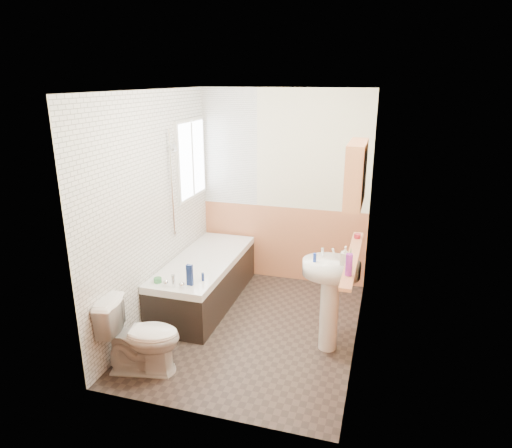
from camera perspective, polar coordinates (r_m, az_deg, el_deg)
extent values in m
plane|color=#2F2621|center=(5.12, -0.49, -12.86)|extent=(2.80, 2.80, 0.00)
plane|color=white|center=(4.40, -0.57, 16.38)|extent=(2.80, 2.80, 0.00)
cube|color=#EEE7C5|center=(5.92, 3.45, 4.52)|extent=(2.20, 0.02, 2.50)
cube|color=#EEE7C5|center=(3.37, -7.55, -6.21)|extent=(2.20, 0.02, 2.50)
cube|color=#EEE7C5|center=(5.03, -12.73, 1.67)|extent=(0.02, 2.80, 2.50)
cube|color=#EEE7C5|center=(4.43, 13.36, -0.58)|extent=(0.02, 2.80, 2.50)
cube|color=#D88558|center=(4.71, 12.43, -9.24)|extent=(0.01, 2.80, 1.00)
cube|color=#D88558|center=(3.75, -6.92, -16.60)|extent=(2.20, 0.01, 1.00)
cube|color=#D88558|center=(6.12, 3.27, -2.38)|extent=(2.20, 0.01, 1.00)
cube|color=white|center=(5.02, -12.51, 1.66)|extent=(0.01, 2.80, 2.50)
cube|color=white|center=(6.01, -3.36, 9.56)|extent=(0.75, 0.01, 1.50)
cube|color=white|center=(5.75, -8.05, 8.04)|extent=(0.03, 0.79, 0.99)
cube|color=white|center=(5.74, -7.94, 8.03)|extent=(0.01, 0.70, 0.90)
cube|color=white|center=(5.74, -7.93, 8.03)|extent=(0.01, 0.04, 0.90)
cube|color=black|center=(5.60, -6.39, -7.36)|extent=(0.70, 1.81, 0.48)
cube|color=white|center=(5.48, -6.49, -4.71)|extent=(0.70, 1.81, 0.08)
cube|color=white|center=(5.49, -6.49, -4.81)|extent=(0.56, 1.67, 0.04)
cylinder|color=silver|center=(4.77, -10.28, -7.02)|extent=(0.04, 0.04, 0.14)
sphere|color=silver|center=(4.82, -11.23, -7.20)|extent=(0.06, 0.06, 0.06)
sphere|color=silver|center=(4.75, -9.28, -7.50)|extent=(0.06, 0.06, 0.06)
cylinder|color=silver|center=(5.24, -10.51, 4.88)|extent=(0.02, 0.02, 1.25)
cylinder|color=silver|center=(5.40, -10.17, -1.05)|extent=(0.05, 0.05, 0.02)
cylinder|color=silver|center=(5.15, -10.87, 11.10)|extent=(0.05, 0.05, 0.02)
cylinder|color=silver|center=(5.14, -10.27, 9.38)|extent=(0.07, 0.08, 0.09)
imported|color=white|center=(4.42, -14.17, -13.46)|extent=(0.79, 0.54, 0.71)
cylinder|color=white|center=(4.65, 9.09, -11.03)|extent=(0.18, 0.18, 0.77)
ellipsoid|color=white|center=(4.44, 9.40, -5.47)|extent=(0.55, 0.45, 0.15)
cylinder|color=silver|center=(4.50, 8.30, -3.45)|extent=(0.03, 0.03, 0.08)
cylinder|color=silver|center=(4.48, 11.00, -3.70)|extent=(0.03, 0.03, 0.08)
cylinder|color=silver|center=(4.46, 9.64, -3.29)|extent=(0.02, 0.11, 0.09)
cube|color=#D88558|center=(4.24, 12.00, -4.14)|extent=(0.10, 1.39, 0.03)
cube|color=#D88558|center=(4.08, 12.40, 6.15)|extent=(0.15, 0.61, 0.55)
cube|color=silver|center=(3.94, 11.12, 5.83)|extent=(0.01, 0.24, 0.42)
cube|color=silver|center=(4.23, 11.52, 6.62)|extent=(0.01, 0.24, 0.42)
cylinder|color=purple|center=(3.80, 11.53, -5.00)|extent=(0.07, 0.07, 0.19)
cone|color=#388447|center=(3.93, 11.74, -4.15)|extent=(0.04, 0.04, 0.20)
cylinder|color=maroon|center=(4.71, 12.56, -1.47)|extent=(0.09, 0.09, 0.04)
imported|color=silver|center=(4.34, 11.04, -4.48)|extent=(0.09, 0.18, 0.08)
cylinder|color=#19339E|center=(4.35, 7.35, -4.19)|extent=(0.03, 0.03, 0.09)
cube|color=navy|center=(4.78, -8.29, -6.32)|extent=(0.06, 0.04, 0.23)
cylinder|color=#388447|center=(4.93, -12.18, -6.88)|extent=(0.10, 0.10, 0.05)
cylinder|color=navy|center=(4.88, -6.67, -6.59)|extent=(0.03, 0.03, 0.09)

